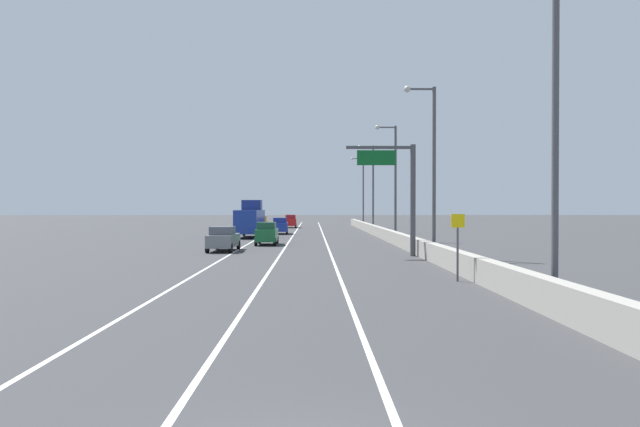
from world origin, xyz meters
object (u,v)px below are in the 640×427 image
at_px(car_red_2, 291,221).
at_px(speed_advisory_sign, 458,242).
at_px(lamp_post_right_second, 431,160).
at_px(box_truck, 250,220).
at_px(lamp_post_right_third, 393,175).
at_px(car_green_0, 267,234).
at_px(car_blue_3, 280,226).
at_px(overhead_sign_gantry, 402,186).
at_px(lamp_post_right_near, 549,116).
at_px(lamp_post_right_fifth, 362,188).
at_px(car_yellow_1, 260,224).
at_px(car_gray_4, 223,239).
at_px(lamp_post_right_fourth, 371,183).

bearing_deg(car_red_2, speed_advisory_sign, -81.58).
bearing_deg(lamp_post_right_second, box_truck, 120.47).
bearing_deg(lamp_post_right_third, car_green_0, -151.53).
distance_m(car_green_0, car_blue_3, 20.46).
height_order(overhead_sign_gantry, lamp_post_right_third, lamp_post_right_third).
height_order(overhead_sign_gantry, lamp_post_right_near, lamp_post_right_near).
bearing_deg(car_blue_3, lamp_post_right_fifth, 62.91).
distance_m(lamp_post_right_near, car_yellow_1, 57.85).
height_order(car_green_0, car_yellow_1, car_yellow_1).
height_order(lamp_post_right_second, car_gray_4, lamp_post_right_second).
xyz_separation_m(car_red_2, car_gray_4, (-3.23, -48.85, -0.09)).
height_order(lamp_post_right_near, lamp_post_right_fourth, same).
xyz_separation_m(car_green_0, car_red_2, (0.54, 41.66, 0.04)).
relative_size(car_green_0, car_red_2, 0.89).
bearing_deg(car_green_0, lamp_post_right_near, -68.66).
height_order(lamp_post_right_fourth, car_yellow_1, lamp_post_right_fourth).
xyz_separation_m(lamp_post_right_near, car_green_0, (-12.09, 30.94, -5.45)).
xyz_separation_m(overhead_sign_gantry, lamp_post_right_fourth, (1.67, 36.90, 1.71)).
bearing_deg(lamp_post_right_fourth, car_blue_3, -158.02).
xyz_separation_m(lamp_post_right_near, lamp_post_right_fifth, (-0.10, 74.80, 0.00)).
bearing_deg(car_blue_3, speed_advisory_sign, -77.14).
relative_size(car_yellow_1, car_red_2, 1.01).
height_order(lamp_post_right_near, box_truck, lamp_post_right_near).
bearing_deg(lamp_post_right_near, lamp_post_right_second, 90.87).
xyz_separation_m(lamp_post_right_third, lamp_post_right_fifth, (0.09, 37.40, 0.00)).
height_order(lamp_post_right_third, lamp_post_right_fifth, same).
relative_size(speed_advisory_sign, lamp_post_right_fourth, 0.26).
relative_size(lamp_post_right_near, box_truck, 1.45).
bearing_deg(lamp_post_right_second, car_red_2, 101.81).
xyz_separation_m(speed_advisory_sign, car_blue_3, (-10.40, 45.54, -0.77)).
bearing_deg(car_yellow_1, car_gray_4, -89.89).
bearing_deg(speed_advisory_sign, overhead_sign_gantry, 91.90).
bearing_deg(lamp_post_right_fourth, lamp_post_right_second, -89.76).
height_order(lamp_post_right_fifth, car_yellow_1, lamp_post_right_fifth).
bearing_deg(lamp_post_right_third, car_blue_3, 130.29).
distance_m(lamp_post_right_second, car_blue_3, 35.19).
height_order(car_yellow_1, car_red_2, car_yellow_1).
height_order(speed_advisory_sign, lamp_post_right_third, lamp_post_right_third).
xyz_separation_m(lamp_post_right_near, box_truck, (-14.88, 43.51, -4.58)).
relative_size(car_green_0, car_gray_4, 0.89).
bearing_deg(lamp_post_right_fifth, box_truck, -115.28).
xyz_separation_m(overhead_sign_gantry, box_truck, (-12.77, 24.31, -2.88)).
bearing_deg(car_yellow_1, overhead_sign_gantry, -70.75).
height_order(speed_advisory_sign, car_red_2, speed_advisory_sign).
height_order(overhead_sign_gantry, car_gray_4, overhead_sign_gantry).
xyz_separation_m(lamp_post_right_second, box_truck, (-14.60, 24.81, -4.58)).
relative_size(speed_advisory_sign, car_blue_3, 0.62).
relative_size(lamp_post_right_fourth, car_red_2, 2.42).
xyz_separation_m(car_blue_3, car_gray_4, (-2.72, -27.66, -0.06)).
xyz_separation_m(lamp_post_right_fourth, car_green_0, (-11.65, -25.16, -5.45)).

